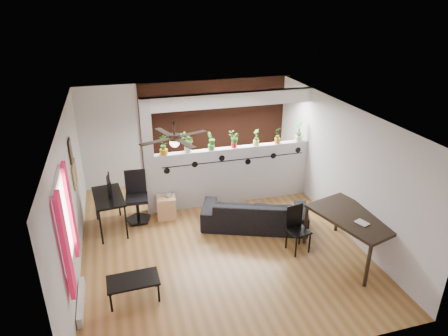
# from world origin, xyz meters

# --- Properties ---
(room_shell) EXTENTS (6.30, 7.10, 2.90)m
(room_shell) POSITION_xyz_m (0.00, 0.00, 1.30)
(room_shell) COLOR brown
(room_shell) RESTS_ON ground
(partition_wall) EXTENTS (3.60, 0.18, 1.35)m
(partition_wall) POSITION_xyz_m (0.80, 1.50, 0.68)
(partition_wall) COLOR #BCBCC1
(partition_wall) RESTS_ON ground
(ceiling_header) EXTENTS (3.60, 0.18, 0.30)m
(ceiling_header) POSITION_xyz_m (0.80, 1.50, 2.45)
(ceiling_header) COLOR silver
(ceiling_header) RESTS_ON room_shell
(pier_column) EXTENTS (0.22, 0.20, 2.60)m
(pier_column) POSITION_xyz_m (-1.11, 1.50, 1.30)
(pier_column) COLOR #BCBCC1
(pier_column) RESTS_ON ground
(brick_panel) EXTENTS (3.90, 0.05, 2.60)m
(brick_panel) POSITION_xyz_m (0.80, 2.97, 1.30)
(brick_panel) COLOR brown
(brick_panel) RESTS_ON ground
(vine_decal) EXTENTS (3.31, 0.01, 0.30)m
(vine_decal) POSITION_xyz_m (0.80, 1.40, 1.08)
(vine_decal) COLOR black
(vine_decal) RESTS_ON partition_wall
(window_assembly) EXTENTS (0.09, 1.30, 1.55)m
(window_assembly) POSITION_xyz_m (-2.56, -1.20, 1.51)
(window_assembly) COLOR white
(window_assembly) RESTS_ON room_shell
(baseboard_heater) EXTENTS (0.08, 1.00, 0.18)m
(baseboard_heater) POSITION_xyz_m (-2.54, -1.20, 0.09)
(baseboard_heater) COLOR silver
(baseboard_heater) RESTS_ON ground
(corkboard) EXTENTS (0.03, 0.60, 0.45)m
(corkboard) POSITION_xyz_m (-2.58, 0.95, 1.35)
(corkboard) COLOR #987B49
(corkboard) RESTS_ON room_shell
(framed_art) EXTENTS (0.03, 0.34, 0.44)m
(framed_art) POSITION_xyz_m (-2.58, 0.90, 1.85)
(framed_art) COLOR #8C7259
(framed_art) RESTS_ON room_shell
(ceiling_fan) EXTENTS (1.19, 1.19, 0.43)m
(ceiling_fan) POSITION_xyz_m (-0.80, -0.30, 2.31)
(ceiling_fan) COLOR black
(ceiling_fan) RESTS_ON room_shell
(potted_plant_0) EXTENTS (0.27, 0.23, 0.47)m
(potted_plant_0) POSITION_xyz_m (-0.78, 1.50, 1.60)
(potted_plant_0) COLOR #C58017
(potted_plant_0) RESTS_ON partition_wall
(potted_plant_1) EXTENTS (0.28, 0.26, 0.43)m
(potted_plant_1) POSITION_xyz_m (-0.25, 1.50, 1.58)
(potted_plant_1) COLOR white
(potted_plant_1) RESTS_ON partition_wall
(potted_plant_2) EXTENTS (0.24, 0.21, 0.41)m
(potted_plant_2) POSITION_xyz_m (0.27, 1.50, 1.57)
(potted_plant_2) COLOR #33832F
(potted_plant_2) RESTS_ON partition_wall
(potted_plant_3) EXTENTS (0.18, 0.15, 0.37)m
(potted_plant_3) POSITION_xyz_m (0.80, 1.50, 1.55)
(potted_plant_3) COLOR red
(potted_plant_3) RESTS_ON partition_wall
(potted_plant_4) EXTENTS (0.17, 0.21, 0.38)m
(potted_plant_4) POSITION_xyz_m (1.33, 1.50, 1.55)
(potted_plant_4) COLOR #DBDC4D
(potted_plant_4) RESTS_ON partition_wall
(potted_plant_5) EXTENTS (0.22, 0.19, 0.39)m
(potted_plant_5) POSITION_xyz_m (1.85, 1.50, 1.56)
(potted_plant_5) COLOR #C67117
(potted_plant_5) RESTS_ON partition_wall
(potted_plant_6) EXTENTS (0.22, 0.27, 0.48)m
(potted_plant_6) POSITION_xyz_m (2.38, 1.50, 1.60)
(potted_plant_6) COLOR silver
(potted_plant_6) RESTS_ON partition_wall
(sofa) EXTENTS (2.24, 1.52, 0.61)m
(sofa) POSITION_xyz_m (0.89, 0.30, 0.31)
(sofa) COLOR black
(sofa) RESTS_ON ground
(cube_shelf) EXTENTS (0.44, 0.40, 0.49)m
(cube_shelf) POSITION_xyz_m (-0.84, 1.16, 0.25)
(cube_shelf) COLOR tan
(cube_shelf) RESTS_ON ground
(cup) EXTENTS (0.14, 0.14, 0.10)m
(cup) POSITION_xyz_m (-0.79, 1.16, 0.54)
(cup) COLOR gray
(cup) RESTS_ON cube_shelf
(computer_desk) EXTENTS (0.68, 1.13, 0.78)m
(computer_desk) POSITION_xyz_m (-2.02, 0.99, 0.71)
(computer_desk) COLOR black
(computer_desk) RESTS_ON ground
(monitor) EXTENTS (0.33, 0.07, 0.19)m
(monitor) POSITION_xyz_m (-2.02, 1.14, 0.87)
(monitor) COLOR black
(monitor) RESTS_ON computer_desk
(office_chair) EXTENTS (0.57, 0.57, 1.09)m
(office_chair) POSITION_xyz_m (-1.45, 1.23, 0.48)
(office_chair) COLOR black
(office_chair) RESTS_ON ground
(dining_table) EXTENTS (1.35, 1.77, 0.86)m
(dining_table) POSITION_xyz_m (2.25, -1.17, 0.77)
(dining_table) COLOR black
(dining_table) RESTS_ON ground
(book) EXTENTS (0.23, 0.27, 0.02)m
(book) POSITION_xyz_m (2.15, -1.47, 0.87)
(book) COLOR gray
(book) RESTS_ON dining_table
(folding_chair) EXTENTS (0.43, 0.43, 0.91)m
(folding_chair) POSITION_xyz_m (1.37, -0.69, 0.54)
(folding_chair) COLOR black
(folding_chair) RESTS_ON ground
(coffee_table) EXTENTS (0.83, 0.48, 0.38)m
(coffee_table) POSITION_xyz_m (-1.72, -1.26, 0.34)
(coffee_table) COLOR black
(coffee_table) RESTS_ON ground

